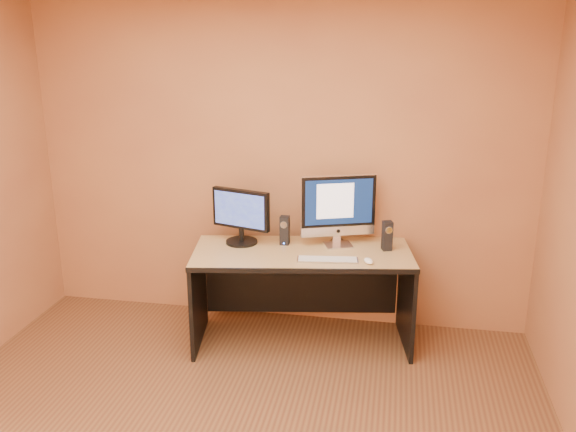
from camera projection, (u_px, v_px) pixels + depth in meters
The scene contains 10 objects.
walls at pixel (199, 251), 2.95m from camera, with size 4.00×4.00×2.60m, color #AA7144, non-canonical shape.
desk at pixel (302, 297), 4.64m from camera, with size 1.62×0.71×0.75m, color tan, non-canonical shape.
imac at pixel (339, 211), 4.57m from camera, with size 0.58×0.21×0.56m, color silver, non-canonical shape.
second_monitor at pixel (241, 217), 4.64m from camera, with size 0.49×0.24×0.42m, color black, non-canonical shape.
speaker_left at pixel (285, 230), 4.65m from camera, with size 0.07×0.07×0.22m, color black, non-canonical shape.
speaker_right at pixel (387, 236), 4.53m from camera, with size 0.07×0.07×0.22m, color black, non-canonical shape.
keyboard at pixel (328, 260), 4.34m from camera, with size 0.44×0.12×0.02m, color #AFB0B4.
mouse at pixel (368, 261), 4.29m from camera, with size 0.06×0.10×0.04m, color white.
cable_a at pixel (343, 241), 4.74m from camera, with size 0.01×0.01×0.22m, color black.
cable_b at pixel (332, 239), 4.79m from camera, with size 0.01×0.01×0.18m, color black.
Camera 1 is at (0.92, -2.65, 2.33)m, focal length 38.00 mm.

